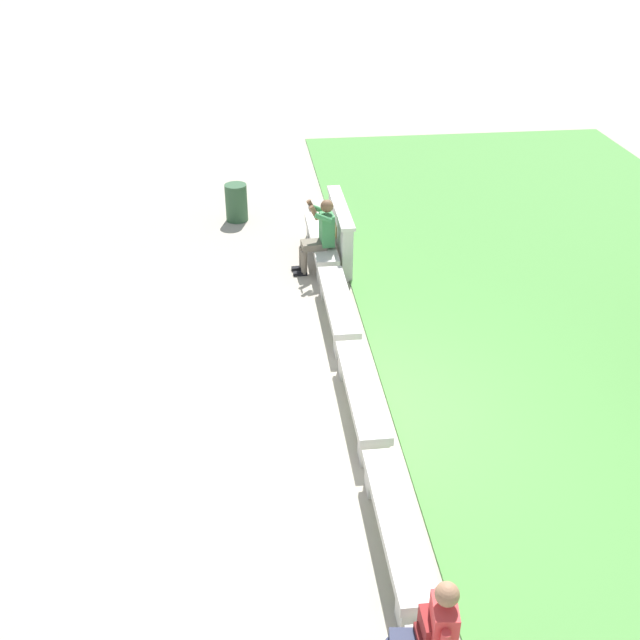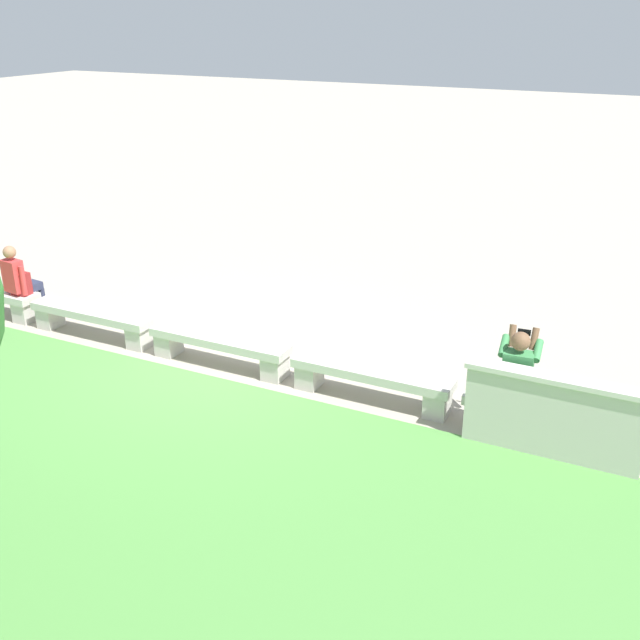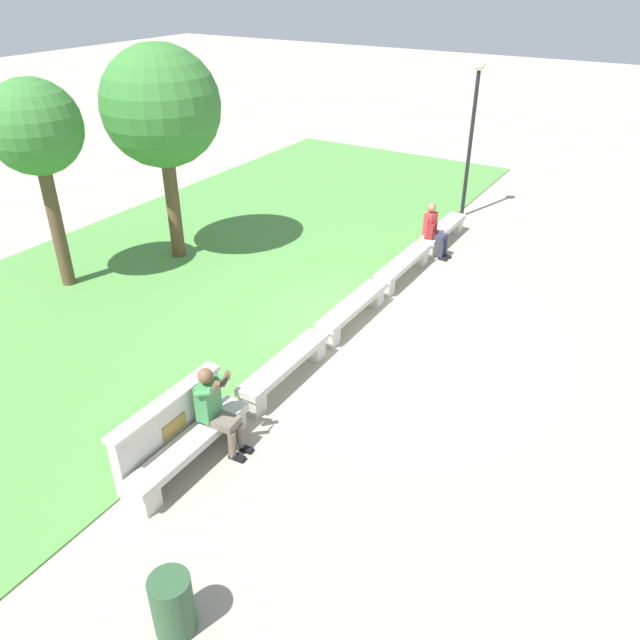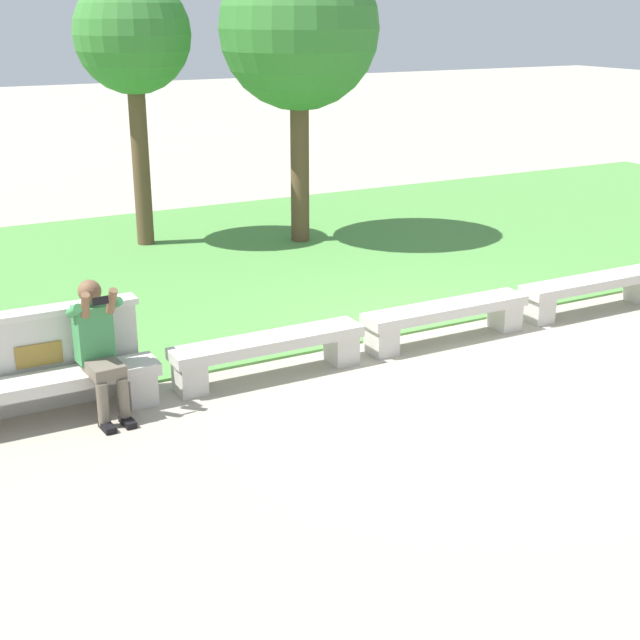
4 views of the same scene
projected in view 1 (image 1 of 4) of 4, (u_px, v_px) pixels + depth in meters
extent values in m
plane|color=#A89E8C|center=(361.00, 413.00, 9.72)|extent=(80.00, 80.00, 0.00)
cube|color=beige|center=(321.00, 239.00, 13.45)|extent=(2.13, 0.40, 0.12)
cube|color=beige|center=(316.00, 230.00, 14.32)|extent=(0.28, 0.34, 0.33)
cube|color=beige|center=(327.00, 272.00, 12.81)|extent=(0.28, 0.34, 0.33)
cube|color=beige|center=(338.00, 301.00, 11.49)|extent=(2.13, 0.40, 0.12)
cube|color=beige|center=(331.00, 287.00, 12.36)|extent=(0.28, 0.34, 0.33)
cube|color=beige|center=(346.00, 344.00, 10.84)|extent=(0.28, 0.34, 0.33)
cube|color=beige|center=(362.00, 389.00, 9.52)|extent=(2.13, 0.40, 0.12)
cube|color=beige|center=(351.00, 365.00, 10.40)|extent=(0.28, 0.34, 0.33)
cube|color=beige|center=(373.00, 448.00, 8.88)|extent=(0.28, 0.34, 0.33)
cube|color=beige|center=(398.00, 523.00, 7.56)|extent=(2.13, 0.40, 0.12)
cube|color=beige|center=(381.00, 479.00, 8.43)|extent=(0.28, 0.34, 0.33)
cube|color=beige|center=(416.00, 611.00, 6.92)|extent=(0.28, 0.34, 0.33)
cube|color=beige|center=(340.00, 233.00, 13.44)|extent=(1.94, 0.18, 0.95)
cube|color=beige|center=(340.00, 207.00, 13.18)|extent=(2.00, 0.24, 0.06)
cube|color=olive|center=(335.00, 228.00, 13.37)|extent=(0.44, 0.02, 0.22)
cube|color=black|center=(298.00, 268.00, 13.23)|extent=(0.12, 0.25, 0.06)
cylinder|color=#6B6051|center=(302.00, 257.00, 13.13)|extent=(0.11, 0.11, 0.42)
cube|color=black|center=(300.00, 273.00, 13.06)|extent=(0.12, 0.25, 0.06)
cylinder|color=#6B6051|center=(304.00, 262.00, 12.96)|extent=(0.11, 0.11, 0.42)
cube|color=#6B6051|center=(314.00, 245.00, 12.94)|extent=(0.33, 0.44, 0.12)
cube|color=#3D894C|center=(327.00, 229.00, 12.83)|extent=(0.36, 0.25, 0.56)
sphere|color=brown|center=(327.00, 206.00, 12.62)|extent=(0.22, 0.22, 0.22)
cylinder|color=#3D894C|center=(319.00, 209.00, 12.83)|extent=(0.11, 0.32, 0.21)
cylinder|color=brown|center=(312.00, 207.00, 12.71)|extent=(0.09, 0.19, 0.27)
cylinder|color=#3D894C|center=(323.00, 218.00, 12.51)|extent=(0.11, 0.32, 0.21)
cylinder|color=brown|center=(314.00, 213.00, 12.50)|extent=(0.11, 0.19, 0.27)
cube|color=black|center=(309.00, 208.00, 12.57)|extent=(0.15, 0.02, 0.08)
cube|color=#D83838|center=(443.00, 626.00, 6.08)|extent=(0.34, 0.24, 0.52)
sphere|color=#9E7051|center=(447.00, 594.00, 5.88)|extent=(0.20, 0.20, 0.20)
cylinder|color=#D83838|center=(437.00, 610.00, 6.28)|extent=(0.08, 0.08, 0.48)
cube|color=maroon|center=(433.00, 631.00, 6.20)|extent=(0.28, 0.20, 0.36)
cube|color=maroon|center=(419.00, 638.00, 6.23)|extent=(0.20, 0.06, 0.16)
torus|color=black|center=(435.00, 615.00, 6.10)|extent=(0.10, 0.02, 0.10)
cylinder|color=#2D5133|center=(236.00, 203.00, 14.97)|extent=(0.44, 0.44, 0.75)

